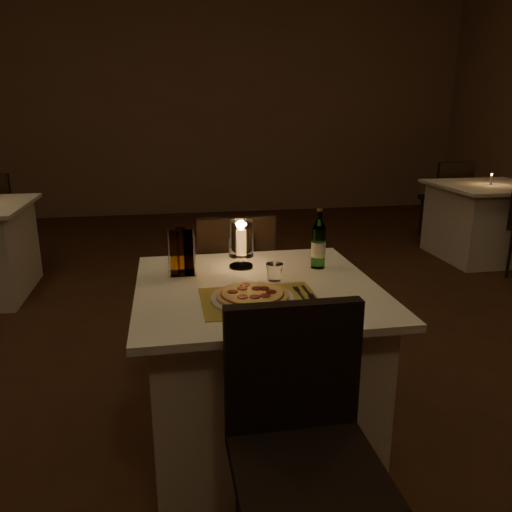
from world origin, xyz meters
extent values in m
cube|color=#472717|center=(0.00, 0.00, -0.01)|extent=(8.00, 10.00, 0.02)
cube|color=#88674F|center=(0.00, 5.01, 1.50)|extent=(8.00, 0.02, 3.00)
cube|color=white|center=(0.07, -0.24, 0.35)|extent=(0.88, 0.88, 0.71)
cube|color=white|center=(0.07, -0.24, 0.72)|extent=(1.00, 1.00, 0.03)
cube|color=black|center=(0.07, -1.04, 0.46)|extent=(0.42, 0.42, 0.05)
cube|color=black|center=(0.07, -0.86, 0.69)|extent=(0.42, 0.05, 0.42)
cylinder|color=black|center=(-0.10, -0.87, 0.22)|extent=(0.03, 0.03, 0.44)
cylinder|color=black|center=(0.24, -0.87, 0.22)|extent=(0.03, 0.03, 0.44)
cube|color=black|center=(0.07, 0.56, 0.46)|extent=(0.42, 0.42, 0.05)
cube|color=black|center=(0.07, 0.37, 0.69)|extent=(0.42, 0.05, 0.42)
cylinder|color=black|center=(0.24, 0.73, 0.22)|extent=(0.03, 0.03, 0.44)
cylinder|color=black|center=(-0.10, 0.73, 0.22)|extent=(0.03, 0.03, 0.44)
cylinder|color=black|center=(0.24, 0.39, 0.22)|extent=(0.03, 0.03, 0.44)
cylinder|color=black|center=(-0.10, 0.39, 0.22)|extent=(0.03, 0.03, 0.44)
cube|color=#AE953C|center=(0.05, -0.42, 0.74)|extent=(0.45, 0.34, 0.00)
cylinder|color=white|center=(0.02, -0.42, 0.75)|extent=(0.32, 0.32, 0.01)
cylinder|color=#D8B77F|center=(0.02, -0.42, 0.76)|extent=(0.28, 0.28, 0.01)
cylinder|color=maroon|center=(0.02, -0.42, 0.77)|extent=(0.24, 0.24, 0.00)
cylinder|color=#EACC7F|center=(0.02, -0.42, 0.77)|extent=(0.24, 0.24, 0.00)
cylinder|color=maroon|center=(0.07, -0.40, 0.78)|extent=(0.04, 0.04, 0.00)
cylinder|color=maroon|center=(0.04, -0.39, 0.78)|extent=(0.04, 0.04, 0.00)
cylinder|color=maroon|center=(0.00, -0.34, 0.78)|extent=(0.04, 0.04, 0.00)
cylinder|color=maroon|center=(-0.02, -0.38, 0.78)|extent=(0.04, 0.04, 0.00)
cylinder|color=maroon|center=(-0.06, -0.41, 0.78)|extent=(0.04, 0.04, 0.00)
cylinder|color=maroon|center=(-0.03, -0.47, 0.78)|extent=(0.04, 0.04, 0.00)
cylinder|color=maroon|center=(0.02, -0.48, 0.78)|extent=(0.04, 0.04, 0.00)
cylinder|color=maroon|center=(0.06, -0.47, 0.78)|extent=(0.04, 0.04, 0.00)
cylinder|color=maroon|center=(0.09, -0.44, 0.78)|extent=(0.04, 0.04, 0.00)
cube|color=silver|center=(0.21, -0.42, 0.75)|extent=(0.01, 0.14, 0.00)
cube|color=silver|center=(0.21, -0.34, 0.75)|extent=(0.02, 0.05, 0.00)
cube|color=black|center=(0.25, -0.47, 0.75)|extent=(0.02, 0.10, 0.01)
cube|color=silver|center=(0.25, -0.36, 0.75)|extent=(0.01, 0.12, 0.00)
cylinder|color=#65AD5D|center=(0.39, -0.06, 0.83)|extent=(0.06, 0.06, 0.19)
cylinder|color=#65AD5D|center=(0.39, -0.06, 0.99)|extent=(0.02, 0.02, 0.04)
cylinder|color=gold|center=(0.39, -0.06, 1.01)|extent=(0.03, 0.03, 0.01)
cylinder|color=silver|center=(0.39, -0.06, 0.83)|extent=(0.07, 0.07, 0.07)
cylinder|color=white|center=(0.04, 0.01, 0.75)|extent=(0.11, 0.11, 0.01)
cylinder|color=white|center=(0.04, 0.01, 0.77)|extent=(0.02, 0.02, 0.04)
cylinder|color=white|center=(0.04, 0.01, 0.88)|extent=(0.11, 0.11, 0.17)
cylinder|color=white|center=(0.04, 0.01, 0.86)|extent=(0.03, 0.03, 0.12)
ellipsoid|color=orange|center=(0.04, 0.01, 0.94)|extent=(0.02, 0.02, 0.03)
cube|color=white|center=(-0.24, -0.04, 0.74)|extent=(0.12, 0.12, 0.01)
cylinder|color=white|center=(-0.29, -0.10, 0.84)|extent=(0.01, 0.01, 0.18)
cylinder|color=white|center=(-0.18, -0.10, 0.84)|extent=(0.01, 0.01, 0.18)
cylinder|color=white|center=(-0.29, 0.01, 0.84)|extent=(0.01, 0.01, 0.18)
cylinder|color=white|center=(-0.18, 0.01, 0.84)|extent=(0.01, 0.01, 0.18)
cube|color=#BF8C33|center=(-0.27, -0.07, 0.85)|extent=(0.04, 0.04, 0.20)
cube|color=#3F1E14|center=(-0.21, -0.07, 0.85)|extent=(0.04, 0.04, 0.20)
cube|color=#BF8C33|center=(-0.24, -0.01, 0.85)|extent=(0.04, 0.04, 0.20)
cylinder|color=black|center=(-1.70, 2.91, 0.22)|extent=(0.03, 0.03, 0.44)
cylinder|color=black|center=(-1.70, 2.57, 0.22)|extent=(0.03, 0.03, 0.44)
cube|color=white|center=(2.83, 2.20, 0.35)|extent=(0.88, 0.88, 0.71)
cube|color=white|center=(2.83, 2.20, 0.72)|extent=(1.00, 1.00, 0.03)
cylinder|color=black|center=(2.66, 1.57, 0.22)|extent=(0.03, 0.03, 0.44)
cube|color=black|center=(2.83, 3.00, 0.46)|extent=(0.42, 0.42, 0.05)
cube|color=black|center=(2.83, 2.81, 0.69)|extent=(0.42, 0.05, 0.42)
cylinder|color=black|center=(3.00, 3.17, 0.22)|extent=(0.03, 0.03, 0.44)
cylinder|color=black|center=(2.66, 3.17, 0.22)|extent=(0.03, 0.03, 0.44)
cylinder|color=black|center=(3.00, 2.83, 0.22)|extent=(0.03, 0.03, 0.44)
cylinder|color=black|center=(2.66, 2.83, 0.22)|extent=(0.03, 0.03, 0.44)
cylinder|color=white|center=(2.83, 2.20, 0.79)|extent=(0.03, 0.03, 0.09)
ellipsoid|color=orange|center=(2.83, 2.20, 0.84)|extent=(0.01, 0.01, 0.02)
camera|label=1|loc=(-0.29, -2.18, 1.45)|focal=35.00mm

